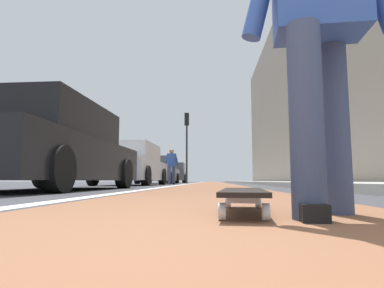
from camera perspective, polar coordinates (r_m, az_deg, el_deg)
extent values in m
plane|color=#38383D|center=(10.40, 3.26, -7.25)|extent=(80.00, 80.00, 0.00)
cube|color=brown|center=(24.39, 3.35, -6.75)|extent=(56.00, 2.00, 0.00)
cube|color=silver|center=(20.43, 0.08, -6.83)|extent=(52.00, 0.16, 0.01)
cube|color=#9E9B93|center=(18.69, 13.76, -6.50)|extent=(52.00, 3.20, 0.12)
cube|color=gray|center=(24.04, 17.55, 9.64)|extent=(40.00, 1.20, 13.35)
cylinder|color=white|center=(1.94, 6.27, -9.97)|extent=(0.07, 0.04, 0.07)
cylinder|color=white|center=(1.94, 11.37, -9.88)|extent=(0.07, 0.04, 0.07)
cylinder|color=white|center=(1.34, 5.28, -11.59)|extent=(0.07, 0.04, 0.07)
cylinder|color=white|center=(1.34, 12.69, -11.46)|extent=(0.07, 0.04, 0.07)
cube|color=silver|center=(1.93, 8.79, -8.53)|extent=(0.07, 0.12, 0.02)
cube|color=silver|center=(1.34, 8.95, -9.52)|extent=(0.07, 0.12, 0.02)
cube|color=black|center=(1.63, 8.84, -8.15)|extent=(0.85, 0.27, 0.02)
cylinder|color=#384260|center=(1.44, 19.17, 4.06)|extent=(0.14, 0.14, 0.82)
cylinder|color=#384260|center=(1.73, 23.43, 2.53)|extent=(0.14, 0.14, 0.82)
cube|color=black|center=(1.43, 19.74, -10.94)|extent=(0.27, 0.12, 0.07)
cube|color=black|center=(6.22, -23.44, -2.56)|extent=(4.62, 2.04, 0.70)
cube|color=black|center=(6.16, -23.84, 3.59)|extent=(2.56, 1.82, 0.60)
cube|color=#4C606B|center=(7.26, -19.04, 1.94)|extent=(0.09, 1.66, 0.51)
cylinder|color=black|center=(7.88, -24.31, -4.75)|extent=(0.62, 0.24, 0.61)
cylinder|color=black|center=(7.17, -11.70, -5.07)|extent=(0.62, 0.24, 0.61)
cylinder|color=black|center=(4.54, -22.17, -4.04)|extent=(0.62, 0.24, 0.61)
cube|color=silver|center=(12.16, -10.46, -4.53)|extent=(4.46, 2.03, 0.70)
cube|color=silver|center=(12.05, -10.60, -1.42)|extent=(2.48, 1.80, 0.60)
cube|color=#4C606B|center=(13.21, -9.12, -1.87)|extent=(0.11, 1.63, 0.51)
cylinder|color=black|center=(13.71, -12.42, -5.57)|extent=(0.65, 0.25, 0.64)
cylinder|color=black|center=(13.27, -5.16, -5.67)|extent=(0.65, 0.25, 0.64)
cylinder|color=black|center=(11.16, -16.80, -5.29)|extent=(0.65, 0.25, 0.64)
cylinder|color=black|center=(10.61, -7.97, -5.46)|extent=(0.65, 0.25, 0.64)
cube|color=#4C5156|center=(18.54, -5.81, -5.26)|extent=(4.58, 1.91, 0.70)
cube|color=#4C5156|center=(18.41, -5.87, -3.23)|extent=(2.54, 1.70, 0.60)
cube|color=#4C606B|center=(19.63, -5.18, -3.43)|extent=(0.09, 1.56, 0.51)
cylinder|color=black|center=(20.08, -7.41, -5.93)|extent=(0.61, 0.24, 0.61)
cylinder|color=black|center=(19.78, -2.64, -5.97)|extent=(0.61, 0.24, 0.61)
cylinder|color=black|center=(17.35, -9.44, -5.83)|extent=(0.61, 0.24, 0.61)
cylinder|color=black|center=(17.01, -3.92, -5.89)|extent=(0.61, 0.24, 0.61)
cube|color=#4C5156|center=(25.43, -3.14, -5.50)|extent=(4.12, 1.87, 0.70)
cube|color=#4C5156|center=(25.30, -3.17, -4.02)|extent=(2.28, 1.68, 0.60)
cube|color=#4C606B|center=(26.42, -2.95, -4.12)|extent=(0.08, 1.56, 0.51)
cylinder|color=black|center=(26.77, -4.71, -5.98)|extent=(0.69, 0.24, 0.68)
cylinder|color=black|center=(26.63, -1.09, -6.00)|extent=(0.69, 0.24, 0.68)
cylinder|color=black|center=(24.27, -5.40, -5.93)|extent=(0.69, 0.24, 0.68)
cylinder|color=black|center=(24.11, -1.41, -5.96)|extent=(0.69, 0.24, 0.68)
cylinder|color=#2D2D2D|center=(21.05, -0.92, -1.74)|extent=(0.12, 0.12, 3.73)
cube|color=black|center=(21.36, -0.91, 4.32)|extent=(0.24, 0.28, 0.80)
sphere|color=#360606|center=(21.53, -0.88, 4.93)|extent=(0.16, 0.16, 0.16)
sphere|color=gold|center=(21.48, -0.88, 4.25)|extent=(0.16, 0.16, 0.16)
sphere|color=black|center=(21.44, -0.88, 3.57)|extent=(0.16, 0.16, 0.16)
cylinder|color=#384260|center=(14.76, -3.17, -5.47)|extent=(0.13, 0.13, 0.79)
cylinder|color=#384260|center=(14.54, -3.96, -5.45)|extent=(0.13, 0.13, 0.79)
cube|color=black|center=(14.76, -3.18, -6.86)|extent=(0.25, 0.10, 0.07)
cube|color=#2D4C99|center=(14.69, -3.58, -2.80)|extent=(0.23, 0.38, 0.58)
cylinder|color=#2D4C99|center=(14.66, -2.68, -2.80)|extent=(0.09, 0.23, 0.58)
cylinder|color=#2D4C99|center=(14.72, -4.47, -2.80)|extent=(0.09, 0.23, 0.58)
sphere|color=#936B4C|center=(14.72, -3.57, -1.27)|extent=(0.21, 0.21, 0.21)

